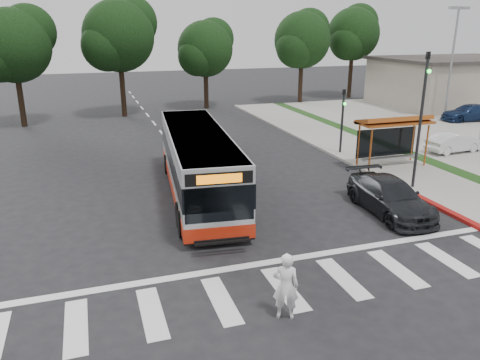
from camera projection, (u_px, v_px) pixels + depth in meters
name	position (u px, v px, depth m)	size (l,w,h in m)	color
ground	(235.00, 225.00, 18.66)	(140.00, 140.00, 0.00)	black
sidewalk_east	(364.00, 153.00, 29.13)	(4.00, 40.00, 0.12)	gray
curb_east	(335.00, 155.00, 28.53)	(0.30, 40.00, 0.15)	#9E9991
curb_east_red	(454.00, 215.00, 19.51)	(0.32, 6.00, 0.15)	maroon
commercial_building	(454.00, 83.00, 46.75)	(14.00, 10.00, 4.40)	#A79B8C
building_roof_cap	(457.00, 59.00, 46.02)	(14.60, 10.60, 0.30)	#383330
crosswalk_ladder	(285.00, 289.00, 14.15)	(18.00, 2.60, 0.01)	silver
bus_shelter	(393.00, 126.00, 25.75)	(4.20, 1.60, 2.86)	#A64F1B
traffic_signal_ne_tall	(422.00, 110.00, 21.66)	(0.18, 0.37, 6.50)	black
traffic_signal_ne_short	(343.00, 114.00, 28.41)	(0.18, 0.37, 4.00)	black
lot_light_mid	(454.00, 48.00, 38.40)	(1.90, 0.35, 9.01)	gray
tree_ne_a	(303.00, 39.00, 46.78)	(6.16, 5.74, 9.30)	black
tree_ne_b	(354.00, 33.00, 50.50)	(6.16, 5.74, 10.02)	black
tree_north_a	(119.00, 35.00, 39.46)	(6.60, 6.15, 10.17)	black
tree_north_b	(206.00, 48.00, 44.02)	(5.72, 5.33, 8.43)	black
tree_north_c	(14.00, 44.00, 35.46)	(6.16, 5.74, 9.30)	black
transit_bus	(198.00, 164.00, 21.61)	(2.54, 11.73, 3.03)	#B5B8BA
pedestrian	(286.00, 286.00, 12.47)	(0.70, 0.46, 1.92)	white
dark_sedan	(390.00, 197.00, 19.74)	(2.03, 5.00, 1.45)	black
parked_car_1	(454.00, 142.00, 29.08)	(1.28, 3.68, 1.21)	silver
parked_car_3	(469.00, 113.00, 38.83)	(1.87, 4.59, 1.33)	#16284E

